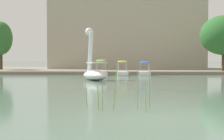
{
  "coord_description": "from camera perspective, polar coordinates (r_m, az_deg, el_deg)",
  "views": [
    {
      "loc": [
        -1.37,
        -9.16,
        1.7
      ],
      "look_at": [
        -2.26,
        19.1,
        0.73
      ],
      "focal_mm": 49.04,
      "sensor_mm": 36.0,
      "label": 1
    }
  ],
  "objects": [
    {
      "name": "tree_broadleaf_left",
      "position": [
        38.33,
        20.06,
        6.11
      ],
      "size": [
        6.49,
        6.16,
        6.52
      ],
      "color": "#4C3823",
      "rests_on": "shore_bank_far"
    },
    {
      "name": "tree_broadleaf_behind_dock",
      "position": [
        43.68,
        -20.05,
        5.56
      ],
      "size": [
        4.0,
        4.49,
        6.43
      ],
      "color": "#423323",
      "rests_on": "shore_bank_far"
    },
    {
      "name": "shore_bank_far",
      "position": [
        44.88,
        3.55,
        0.03
      ],
      "size": [
        136.98,
        21.74,
        0.36
      ],
      "primitive_type": "cube",
      "color": "slate",
      "rests_on": "ground_plane"
    },
    {
      "name": "pedal_boat_blue",
      "position": [
        32.36,
        6.09,
        -0.25
      ],
      "size": [
        1.33,
        2.08,
        1.5
      ],
      "color": "white",
      "rests_on": "ground_plane"
    },
    {
      "name": "pedal_boat_yellow",
      "position": [
        32.08,
        1.93,
        -0.29
      ],
      "size": [
        1.24,
        2.06,
        1.58
      ],
      "color": "white",
      "rests_on": "ground_plane"
    },
    {
      "name": "reed_clump_foreground",
      "position": [
        10.44,
        2.0,
        -3.79
      ],
      "size": [
        2.3,
        1.1,
        1.57
      ],
      "color": "#669942",
      "rests_on": "ground_plane"
    },
    {
      "name": "swan_boat",
      "position": [
        25.29,
        -3.3,
        0.03
      ],
      "size": [
        2.97,
        3.75,
        4.42
      ],
      "color": "white",
      "rests_on": "ground_plane"
    },
    {
      "name": "pedal_boat_lime",
      "position": [
        32.55,
        -2.08,
        -0.17
      ],
      "size": [
        1.33,
        2.29,
        1.69
      ],
      "color": "white",
      "rests_on": "ground_plane"
    },
    {
      "name": "apartment_block",
      "position": [
        47.16,
        2.78,
        6.99
      ],
      "size": [
        22.93,
        9.49,
        10.94
      ],
      "primitive_type": "cube",
      "rotation": [
        0.0,
        0.0,
        -0.06
      ],
      "color": "#B2A893",
      "rests_on": "shore_bank_far"
    },
    {
      "name": "ground_plane",
      "position": [
        9.42,
        10.23,
        -8.46
      ],
      "size": [
        592.2,
        592.2,
        0.0
      ],
      "primitive_type": "plane",
      "color": "#567060"
    },
    {
      "name": "parked_van",
      "position": [
        45.44,
        1.5,
        1.58
      ],
      "size": [
        4.37,
        1.93,
        1.9
      ],
      "color": "#1E232D",
      "rests_on": "shore_bank_far"
    }
  ]
}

